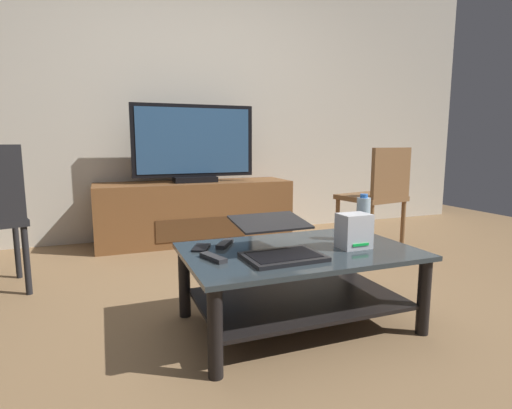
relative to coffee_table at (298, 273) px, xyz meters
name	(u,v)px	position (x,y,z in m)	size (l,w,h in m)	color
ground_plane	(278,316)	(-0.05, 0.12, -0.27)	(7.68, 7.68, 0.00)	olive
back_wall	(189,90)	(-0.05, 2.23, 1.13)	(6.40, 0.12, 2.80)	beige
coffee_table	(298,273)	(0.00, 0.00, 0.00)	(1.11, 0.70, 0.39)	#2D383D
media_cabinet	(195,212)	(-0.09, 1.91, 0.00)	(1.74, 0.52, 0.55)	brown
television	(194,145)	(-0.09, 1.89, 0.61)	(1.09, 0.20, 0.69)	black
dining_chair	(378,193)	(1.25, 1.02, 0.22)	(0.52, 0.52, 0.86)	brown
laptop	(278,242)	(-0.14, -0.06, 0.18)	(0.36, 0.40, 0.16)	black
router_box	(354,231)	(0.26, -0.07, 0.20)	(0.15, 0.12, 0.17)	silver
water_bottle_near	(363,218)	(0.40, 0.04, 0.24)	(0.07, 0.07, 0.25)	silver
cell_phone	(201,248)	(-0.44, 0.18, 0.12)	(0.07, 0.14, 0.01)	black
tv_remote	(213,258)	(-0.44, -0.03, 0.13)	(0.04, 0.16, 0.02)	#2D2D30
soundbar_remote	(225,244)	(-0.32, 0.19, 0.13)	(0.04, 0.16, 0.02)	#2D2D30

